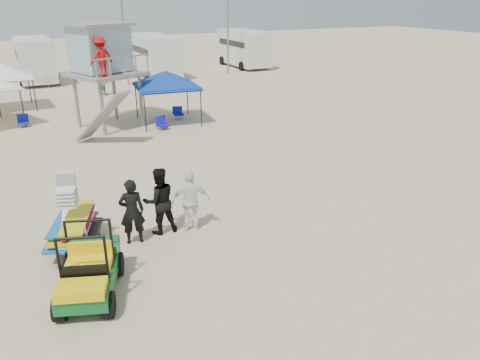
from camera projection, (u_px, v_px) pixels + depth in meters
name	position (u px, v px, depth m)	size (l,w,h in m)	color
ground	(276.00, 272.00, 11.57)	(140.00, 140.00, 0.00)	beige
utility_cart	(88.00, 266.00, 10.37)	(1.79, 2.48, 1.70)	#0D5623
surf_trailer	(72.00, 223.00, 12.31)	(1.73, 2.37, 1.98)	black
man_left	(132.00, 212.00, 12.64)	(0.68, 0.45, 1.87)	black
man_mid	(159.00, 201.00, 13.18)	(0.95, 0.74, 1.96)	black
man_right	(191.00, 201.00, 13.34)	(1.07, 0.45, 1.83)	white
lifeguard_tower	(101.00, 53.00, 22.92)	(4.07, 4.07, 4.98)	gray
canopy_blue	(166.00, 74.00, 24.10)	(3.33, 3.33, 3.12)	black
canopy_white_c	(2.00, 66.00, 26.89)	(3.03, 3.03, 3.07)	black
umbrella_b	(49.00, 90.00, 28.97)	(1.86, 1.89, 1.70)	yellow
beach_chair_a	(23.00, 121.00, 24.11)	(0.57, 0.60, 0.64)	#0F1EAC
beach_chair_b	(162.00, 123.00, 23.67)	(0.63, 0.67, 0.64)	#1511B9
beach_chair_c	(178.00, 113.00, 25.75)	(0.69, 0.76, 0.64)	#0E1FA0
rv_mid_left	(34.00, 58.00, 35.86)	(2.65, 6.50, 3.25)	silver
rv_mid_right	(154.00, 54.00, 38.32)	(2.64, 7.00, 3.25)	silver
rv_far_right	(244.00, 47.00, 43.28)	(2.64, 6.60, 3.25)	silver
light_pole_left	(124.00, 29.00, 33.78)	(0.14, 0.14, 8.00)	slate
light_pole_right	(228.00, 25.00, 38.74)	(0.14, 0.14, 8.00)	slate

